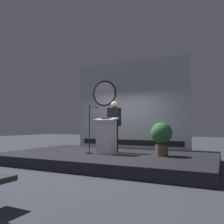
# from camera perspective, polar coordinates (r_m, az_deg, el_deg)

# --- Properties ---
(ground_plane) EXTENTS (40.00, 40.00, 0.00)m
(ground_plane) POSITION_cam_1_polar(r_m,az_deg,el_deg) (7.48, -0.81, -12.35)
(ground_plane) COLOR #383D47
(stage_platform) EXTENTS (6.40, 4.00, 0.30)m
(stage_platform) POSITION_cam_1_polar(r_m,az_deg,el_deg) (7.45, -0.81, -11.21)
(stage_platform) COLOR black
(stage_platform) RESTS_ON ground
(banner_display) EXTENTS (4.58, 0.12, 3.41)m
(banner_display) POSITION_cam_1_polar(r_m,az_deg,el_deg) (9.13, 4.28, 1.87)
(banner_display) COLOR #B2B7C1
(banner_display) RESTS_ON stage_platform
(podium) EXTENTS (0.64, 0.50, 1.13)m
(podium) POSITION_cam_1_polar(r_m,az_deg,el_deg) (7.17, -1.40, -5.85)
(podium) COLOR silver
(podium) RESTS_ON stage_platform
(speaker_person) EXTENTS (0.40, 0.26, 1.67)m
(speaker_person) POSITION_cam_1_polar(r_m,az_deg,el_deg) (7.58, 0.54, -3.49)
(speaker_person) COLOR black
(speaker_person) RESTS_ON stage_platform
(microphone_stand) EXTENTS (0.24, 0.57, 1.52)m
(microphone_stand) POSITION_cam_1_polar(r_m,az_deg,el_deg) (7.35, -5.37, -5.87)
(microphone_stand) COLOR black
(microphone_stand) RESTS_ON stage_platform
(potted_plant) EXTENTS (0.61, 0.61, 0.96)m
(potted_plant) POSITION_cam_1_polar(r_m,az_deg,el_deg) (6.80, 12.13, -5.71)
(potted_plant) COLOR brown
(potted_plant) RESTS_ON stage_platform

